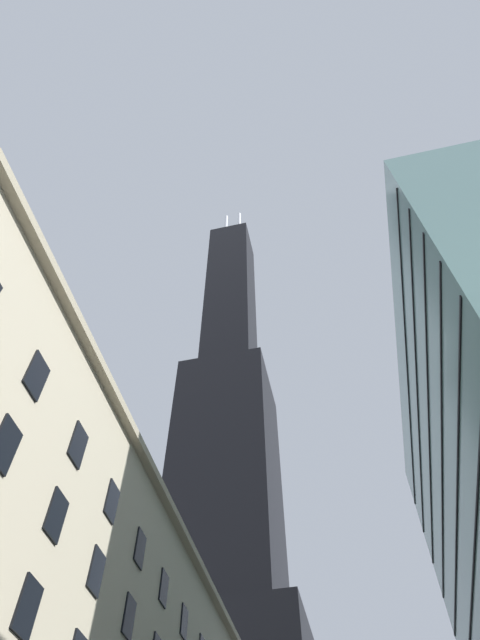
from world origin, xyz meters
TOP-DOWN VIEW (x-y plane):
  - dark_skyscraper at (-21.17, 79.37)m, footprint 29.22×29.22m

SIDE VIEW (x-z plane):
  - dark_skyscraper at x=-21.17m, z-range -40.84..160.27m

